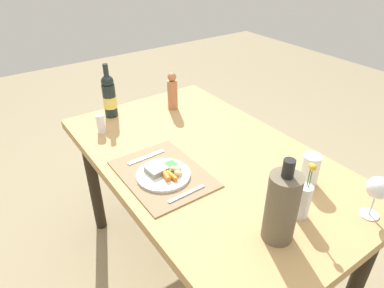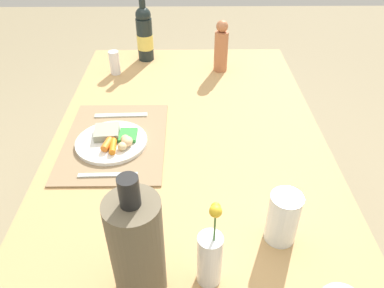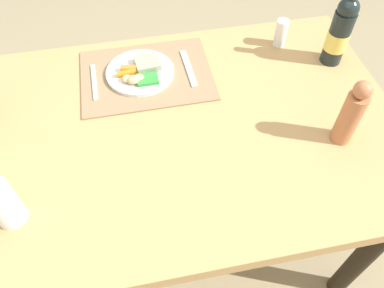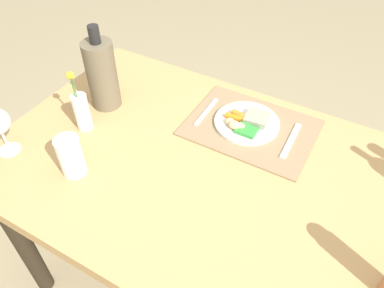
{
  "view_description": "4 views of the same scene",
  "coord_description": "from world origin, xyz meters",
  "views": [
    {
      "loc": [
        1.04,
        -0.81,
        1.65
      ],
      "look_at": [
        -0.09,
        -0.02,
        0.8
      ],
      "focal_mm": 32.12,
      "sensor_mm": 36.0,
      "label": 1
    },
    {
      "loc": [
        0.97,
        -0.0,
        1.49
      ],
      "look_at": [
        0.09,
        0.01,
        0.83
      ],
      "focal_mm": 34.75,
      "sensor_mm": 36.0,
      "label": 2
    },
    {
      "loc": [
        0.04,
        0.73,
        1.63
      ],
      "look_at": [
        -0.09,
        0.1,
        0.8
      ],
      "focal_mm": 35.23,
      "sensor_mm": 36.0,
      "label": 3
    },
    {
      "loc": [
        -0.31,
        0.72,
        1.65
      ],
      "look_at": [
        0.09,
        0.02,
        0.87
      ],
      "focal_mm": 35.37,
      "sensor_mm": 36.0,
      "label": 4
    }
  ],
  "objects": [
    {
      "name": "cooler_bottle",
      "position": [
        0.52,
        -0.1,
        0.9
      ],
      "size": [
        0.11,
        0.11,
        0.31
      ],
      "color": "brown",
      "rests_on": "dining_table"
    },
    {
      "name": "ground_plane",
      "position": [
        0.0,
        0.0,
        0.0
      ],
      "size": [
        8.0,
        8.0,
        0.0
      ],
      "primitive_type": "plane",
      "color": "gray"
    },
    {
      "name": "dinner_plate",
      "position": [
        0.02,
        -0.24,
        0.79
      ],
      "size": [
        0.23,
        0.23,
        0.04
      ],
      "color": "silver",
      "rests_on": "placemat"
    },
    {
      "name": "fork",
      "position": [
        -0.14,
        -0.24,
        0.78
      ],
      "size": [
        0.03,
        0.19,
        0.0
      ],
      "primitive_type": "cube",
      "rotation": [
        0.0,
        0.0,
        0.04
      ],
      "color": "silver",
      "rests_on": "placemat"
    },
    {
      "name": "flower_vase",
      "position": [
        0.5,
        0.04,
        0.85
      ],
      "size": [
        0.05,
        0.05,
        0.23
      ],
      "color": "silver",
      "rests_on": "dining_table"
    },
    {
      "name": "placemat",
      "position": [
        0.0,
        -0.24,
        0.78
      ],
      "size": [
        0.43,
        0.32,
        0.01
      ],
      "primitive_type": "cube",
      "color": "#8A7051",
      "rests_on": "dining_table"
    },
    {
      "name": "dining_table",
      "position": [
        0.0,
        0.0,
        0.68
      ],
      "size": [
        1.49,
        0.89,
        0.77
      ],
      "color": "tan",
      "rests_on": "ground_plane"
    },
    {
      "name": "knife",
      "position": [
        0.17,
        -0.23,
        0.78
      ],
      "size": [
        0.02,
        0.17,
        0.0
      ],
      "primitive_type": "cube",
      "rotation": [
        0.0,
        0.0,
        0.02
      ],
      "color": "silver",
      "rests_on": "placemat"
    },
    {
      "name": "water_tumbler",
      "position": [
        0.39,
        0.22,
        0.83
      ],
      "size": [
        0.07,
        0.07,
        0.14
      ],
      "color": "silver",
      "rests_on": "dining_table"
    }
  ]
}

